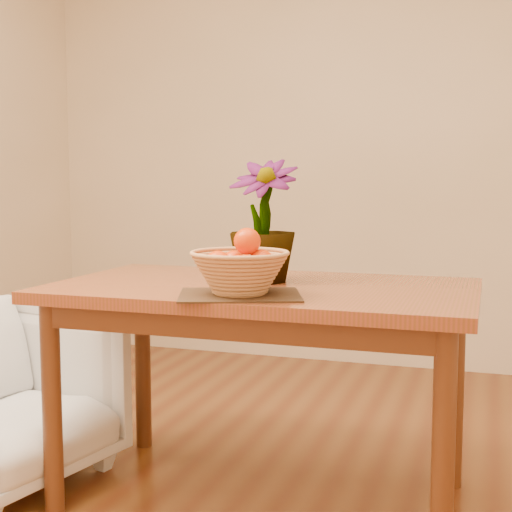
% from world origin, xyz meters
% --- Properties ---
extents(wall_back, '(4.00, 0.02, 2.70)m').
position_xyz_m(wall_back, '(0.00, 2.25, 1.35)').
color(wall_back, '#FFE5C2').
rests_on(wall_back, floor).
extents(table, '(1.40, 0.80, 0.75)m').
position_xyz_m(table, '(0.00, 0.30, 0.66)').
color(table, maroon).
rests_on(table, floor).
extents(placemat, '(0.44, 0.38, 0.01)m').
position_xyz_m(placemat, '(0.01, 0.06, 0.75)').
color(placemat, '#3C2515').
rests_on(placemat, table).
extents(wicker_basket, '(0.30, 0.30, 0.12)m').
position_xyz_m(wicker_basket, '(0.01, 0.06, 0.82)').
color(wicker_basket, tan).
rests_on(wicker_basket, placemat).
extents(orange_pile, '(0.19, 0.19, 0.15)m').
position_xyz_m(orange_pile, '(0.01, 0.06, 0.86)').
color(orange_pile, '#DD3D03').
rests_on(orange_pile, wicker_basket).
extents(potted_plant, '(0.24, 0.24, 0.42)m').
position_xyz_m(potted_plant, '(-0.02, 0.37, 0.96)').
color(potted_plant, '#154012').
rests_on(potted_plant, table).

